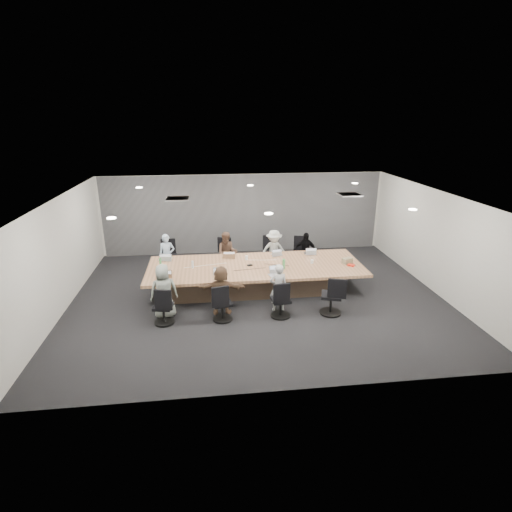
{
  "coord_description": "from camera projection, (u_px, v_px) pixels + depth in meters",
  "views": [
    {
      "loc": [
        -1.25,
        -9.91,
        4.72
      ],
      "look_at": [
        0.0,
        0.4,
        1.05
      ],
      "focal_mm": 28.0,
      "sensor_mm": 36.0,
      "label": 1
    }
  ],
  "objects": [
    {
      "name": "person_6",
      "position": [
        278.0,
        288.0,
        10.03
      ],
      "size": [
        0.47,
        0.31,
        1.25
      ],
      "primitive_type": "imported",
      "rotation": [
        0.0,
        0.0,
        3.17
      ],
      "color": "#B1B1B1",
      "rests_on": "ground"
    },
    {
      "name": "chair_3",
      "position": [
        302.0,
        255.0,
        13.12
      ],
      "size": [
        0.6,
        0.6,
        0.75
      ],
      "primitive_type": null,
      "rotation": [
        0.0,
        0.0,
        2.94
      ],
      "color": "black",
      "rests_on": "ground"
    },
    {
      "name": "chair_4",
      "position": [
        163.0,
        309.0,
        9.47
      ],
      "size": [
        0.59,
        0.59,
        0.74
      ],
      "primitive_type": null,
      "rotation": [
        0.0,
        0.0,
        -0.2
      ],
      "color": "black",
      "rests_on": "ground"
    },
    {
      "name": "wall_front",
      "position": [
        287.0,
        322.0,
        6.78
      ],
      "size": [
        10.0,
        0.0,
        2.8
      ],
      "primitive_type": "cube",
      "rotation": [
        -1.57,
        0.0,
        0.0
      ],
      "color": "beige",
      "rests_on": "ground"
    },
    {
      "name": "laptop_4",
      "position": [
        166.0,
        280.0,
        10.18
      ],
      "size": [
        0.35,
        0.25,
        0.02
      ],
      "primitive_type": "cube",
      "rotation": [
        0.0,
        0.0,
        -0.07
      ],
      "color": "#8C6647",
      "rests_on": "conference_table"
    },
    {
      "name": "mic_left",
      "position": [
        224.0,
        270.0,
        10.84
      ],
      "size": [
        0.17,
        0.13,
        0.03
      ],
      "primitive_type": "cube",
      "rotation": [
        0.0,
        0.0,
        0.18
      ],
      "color": "black",
      "rests_on": "conference_table"
    },
    {
      "name": "laptop_2",
      "position": [
        277.0,
        255.0,
        12.04
      ],
      "size": [
        0.33,
        0.25,
        0.02
      ],
      "primitive_type": "cube",
      "rotation": [
        0.0,
        0.0,
        3.31
      ],
      "color": "#B2B2B7",
      "rests_on": "conference_table"
    },
    {
      "name": "cup_white_far",
      "position": [
        246.0,
        258.0,
        11.64
      ],
      "size": [
        0.09,
        0.09,
        0.11
      ],
      "primitive_type": "cylinder",
      "rotation": [
        0.0,
        0.0,
        -0.03
      ],
      "color": "white",
      "rests_on": "conference_table"
    },
    {
      "name": "canvas_bag",
      "position": [
        347.0,
        261.0,
        11.35
      ],
      "size": [
        0.33,
        0.27,
        0.15
      ],
      "primitive_type": "cube",
      "rotation": [
        0.0,
        0.0,
        0.42
      ],
      "color": "#90815F",
      "rests_on": "conference_table"
    },
    {
      "name": "person_3",
      "position": [
        305.0,
        251.0,
        12.71
      ],
      "size": [
        0.78,
        0.48,
        1.25
      ],
      "primitive_type": "imported",
      "rotation": [
        0.0,
        0.0,
        6.03
      ],
      "color": "black",
      "rests_on": "ground"
    },
    {
      "name": "person_4",
      "position": [
        164.0,
        291.0,
        9.69
      ],
      "size": [
        0.74,
        0.56,
        1.37
      ],
      "primitive_type": "imported",
      "rotation": [
        0.0,
        0.0,
        3.34
      ],
      "color": "gray",
      "rests_on": "ground"
    },
    {
      "name": "chair_2",
      "position": [
        272.0,
        255.0,
        12.99
      ],
      "size": [
        0.67,
        0.67,
        0.85
      ],
      "primitive_type": null,
      "rotation": [
        0.0,
        0.0,
        2.95
      ],
      "color": "black",
      "rests_on": "ground"
    },
    {
      "name": "bottle_clear",
      "position": [
        193.0,
        265.0,
        10.97
      ],
      "size": [
        0.07,
        0.07,
        0.21
      ],
      "primitive_type": "cylinder",
      "rotation": [
        0.0,
        0.0,
        -0.11
      ],
      "color": "silver",
      "rests_on": "conference_table"
    },
    {
      "name": "floor",
      "position": [
        258.0,
        297.0,
        10.99
      ],
      "size": [
        10.0,
        8.0,
        0.0
      ],
      "primitive_type": "cube",
      "color": "black",
      "rests_on": "ground"
    },
    {
      "name": "snack_packet",
      "position": [
        351.0,
        265.0,
        11.16
      ],
      "size": [
        0.23,
        0.21,
        0.04
      ],
      "primitive_type": "cube",
      "rotation": [
        0.0,
        0.0,
        -0.63
      ],
      "color": "red",
      "rests_on": "conference_table"
    },
    {
      "name": "chair_7",
      "position": [
        331.0,
        298.0,
        9.92
      ],
      "size": [
        0.71,
        0.71,
        0.84
      ],
      "primitive_type": null,
      "rotation": [
        0.0,
        0.0,
        -0.3
      ],
      "color": "black",
      "rests_on": "ground"
    },
    {
      "name": "stapler",
      "position": [
        275.0,
        271.0,
        10.7
      ],
      "size": [
        0.15,
        0.09,
        0.06
      ],
      "primitive_type": "cube",
      "rotation": [
        0.0,
        0.0,
        0.34
      ],
      "color": "black",
      "rests_on": "conference_table"
    },
    {
      "name": "wall_left",
      "position": [
        59.0,
        256.0,
        9.95
      ],
      "size": [
        0.0,
        8.0,
        2.8
      ],
      "primitive_type": "cube",
      "rotation": [
        1.57,
        0.0,
        1.57
      ],
      "color": "beige",
      "rests_on": "ground"
    },
    {
      "name": "person_5",
      "position": [
        221.0,
        290.0,
        9.87
      ],
      "size": [
        1.2,
        0.5,
        1.26
      ],
      "primitive_type": "imported",
      "rotation": [
        0.0,
        0.0,
        3.03
      ],
      "color": "brown",
      "rests_on": "ground"
    },
    {
      "name": "chair_6",
      "position": [
        281.0,
        303.0,
        9.79
      ],
      "size": [
        0.56,
        0.56,
        0.76
      ],
      "primitive_type": null,
      "rotation": [
        0.0,
        0.0,
        0.11
      ],
      "color": "black",
      "rests_on": "ground"
    },
    {
      "name": "laptop_1",
      "position": [
        228.0,
        257.0,
        11.87
      ],
      "size": [
        0.39,
        0.29,
        0.02
      ],
      "primitive_type": "cube",
      "rotation": [
        0.0,
        0.0,
        3.0
      ],
      "color": "#8C6647",
      "rests_on": "conference_table"
    },
    {
      "name": "bottle_green_left",
      "position": [
        160.0,
        262.0,
        11.15
      ],
      "size": [
        0.06,
        0.06,
        0.22
      ],
      "primitive_type": "cylinder",
      "rotation": [
        0.0,
        0.0,
        0.02
      ],
      "color": "#48A152",
      "rests_on": "conference_table"
    },
    {
      "name": "mic_right",
      "position": [
        250.0,
        265.0,
        11.18
      ],
      "size": [
        0.16,
        0.13,
        0.03
      ],
      "primitive_type": "cube",
      "rotation": [
        0.0,
        0.0,
        0.33
      ],
      "color": "black",
      "rests_on": "conference_table"
    },
    {
      "name": "wall_right",
      "position": [
        436.0,
        242.0,
        11.09
      ],
      "size": [
        0.0,
        8.0,
        2.8
      ],
      "primitive_type": "cube",
      "rotation": [
        1.57,
        0.0,
        -1.57
      ],
      "color": "beige",
      "rests_on": "ground"
    },
    {
      "name": "person_0",
      "position": [
        167.0,
        256.0,
        12.21
      ],
      "size": [
        0.5,
        0.33,
        1.33
      ],
      "primitive_type": "imported",
      "rotation": [
        0.0,
        0.0,
        6.25
      ],
      "color": "#9AB2C9",
      "rests_on": "ground"
    },
    {
      "name": "cup_white_near",
      "position": [
        312.0,
        262.0,
        11.34
      ],
      "size": [
        0.1,
        0.1,
        0.1
      ],
      "primitive_type": "cylinder",
      "rotation": [
        0.0,
        0.0,
        0.35
      ],
      "color": "white",
      "rests_on": "conference_table"
    },
    {
      "name": "chair_5",
      "position": [
        222.0,
        306.0,
        9.63
      ],
      "size": [
        0.6,
        0.6,
        0.75
      ],
      "primitive_type": null,
      "rotation": [
        0.0,
        0.0,
        0.2
      ],
      "color": "black",
      "rests_on": "ground"
    },
    {
      "name": "bottle_green_right",
      "position": [
        284.0,
        264.0,
        10.91
      ],
      "size": [
        0.1,
        0.1,
        0.28
      ],
      "primitive_type": "cylinder",
      "rotation": [
        0.0,
        0.0,
        0.43
      ],
      "color": "#48A152",
      "rests_on": "conference_table"
    },
    {
      "name": "mug_brown",
      "position": [
        159.0,
        272.0,
        10.6
      ],
      "size": [
        0.1,
        0.1,
        0.1
      ],
      "primitive_type": "cylinder",
      "rotation": [
        0.0,
        0.0,
        0.36
      ],
      "color": "brown",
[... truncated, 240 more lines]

